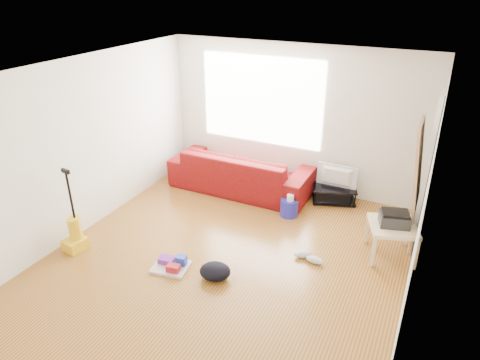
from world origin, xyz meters
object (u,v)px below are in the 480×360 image
at_px(sofa, 241,189).
at_px(bucket, 289,215).
at_px(backpack, 215,278).
at_px(vacuum, 75,235).
at_px(cleaning_tray, 172,265).
at_px(tv_stand, 334,194).
at_px(side_table, 393,230).

bearing_deg(sofa, bucket, 155.67).
distance_m(backpack, vacuum, 2.09).
bearing_deg(vacuum, backpack, 15.54).
distance_m(cleaning_tray, backpack, 0.61).
xyz_separation_m(tv_stand, vacuum, (-2.88, -2.91, 0.08)).
bearing_deg(cleaning_tray, sofa, 94.26).
bearing_deg(bucket, vacuum, -137.61).
distance_m(tv_stand, cleaning_tray, 3.06).
xyz_separation_m(bucket, backpack, (-0.30, -1.89, 0.00)).
bearing_deg(tv_stand, cleaning_tray, -136.93).
xyz_separation_m(cleaning_tray, vacuum, (-1.45, -0.20, 0.17)).
xyz_separation_m(bucket, vacuum, (-2.36, -2.15, 0.22)).
bearing_deg(vacuum, tv_stand, 53.51).
bearing_deg(backpack, side_table, 20.71).
height_order(sofa, cleaning_tray, sofa).
bearing_deg(backpack, vacuum, 170.11).
xyz_separation_m(side_table, cleaning_tray, (-2.50, -1.54, -0.36)).
xyz_separation_m(tv_stand, backpack, (-0.82, -2.65, -0.14)).
distance_m(bucket, vacuum, 3.20).
distance_m(bucket, cleaning_tray, 2.15).
distance_m(side_table, bucket, 1.69).
height_order(sofa, backpack, sofa).
bearing_deg(side_table, backpack, -142.04).
relative_size(side_table, bucket, 2.69).
relative_size(sofa, backpack, 6.26).
relative_size(bucket, vacuum, 0.23).
height_order(tv_stand, bucket, tv_stand).
bearing_deg(sofa, backpack, 108.39).
bearing_deg(cleaning_tray, backpack, 5.81).
height_order(bucket, backpack, bucket).
bearing_deg(side_table, tv_stand, 132.32).
bearing_deg(tv_stand, vacuum, -153.82).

